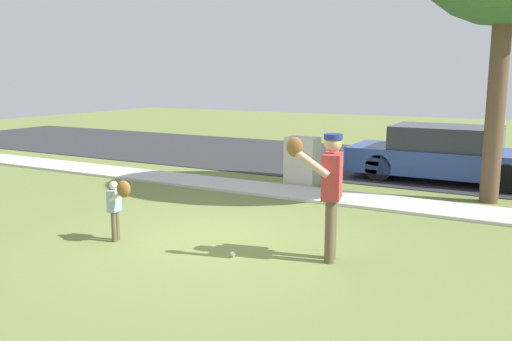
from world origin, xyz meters
name	(u,v)px	position (x,y,z in m)	size (l,w,h in m)	color
ground_plane	(305,196)	(0.00, 3.50, 0.00)	(48.00, 48.00, 0.00)	olive
sidewalk_strip	(307,194)	(0.00, 3.60, 0.03)	(36.00, 1.20, 0.06)	beige
road_surface	(373,162)	(0.00, 8.60, 0.01)	(36.00, 6.80, 0.02)	#2D2D30
person_adult	(329,183)	(1.86, -0.03, 1.10)	(0.68, 0.76, 1.76)	brown
person_child	(117,201)	(-1.26, -0.78, 0.65)	(0.49, 0.34, 1.00)	brown
baseball	(233,254)	(0.63, -0.51, 0.04)	(0.07, 0.07, 0.07)	white
utility_cabinet	(302,161)	(-0.53, 4.56, 0.56)	(0.73, 0.52, 1.13)	beige
parked_wagon_blue	(445,154)	(2.33, 6.62, 0.66)	(4.50, 1.80, 1.33)	#2D478C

